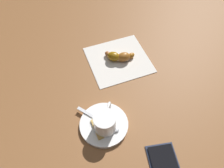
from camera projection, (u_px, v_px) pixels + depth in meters
ground_plane at (116, 93)px, 0.69m from camera, size 1.80×1.80×0.00m
saucer at (104, 125)px, 0.62m from camera, size 0.13×0.13×0.01m
espresso_cup at (105, 122)px, 0.58m from camera, size 0.09×0.06×0.06m
teaspoon at (104, 123)px, 0.61m from camera, size 0.09×0.12×0.01m
sugar_packet at (97, 129)px, 0.60m from camera, size 0.06×0.04×0.01m
napkin at (119, 60)px, 0.76m from camera, size 0.24×0.24×0.00m
croissant at (119, 56)px, 0.75m from camera, size 0.06×0.11×0.03m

